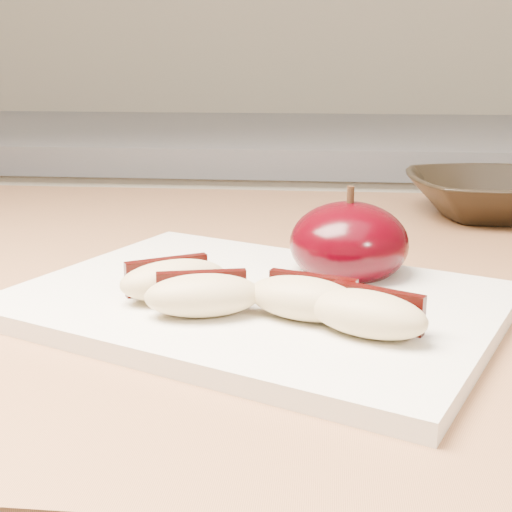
# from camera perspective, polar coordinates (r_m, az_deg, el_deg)

# --- Properties ---
(back_cabinet) EXTENTS (2.40, 0.62, 0.94)m
(back_cabinet) POSITION_cam_1_polar(r_m,az_deg,el_deg) (1.37, 0.48, -9.62)
(back_cabinet) COLOR silver
(back_cabinet) RESTS_ON ground
(cutting_board) EXTENTS (0.36, 0.32, 0.01)m
(cutting_board) POSITION_cam_1_polar(r_m,az_deg,el_deg) (0.46, 0.00, -3.74)
(cutting_board) COLOR silver
(cutting_board) RESTS_ON island_counter
(apple_half) EXTENTS (0.08, 0.08, 0.07)m
(apple_half) POSITION_cam_1_polar(r_m,az_deg,el_deg) (0.50, 7.43, 1.01)
(apple_half) COLOR black
(apple_half) RESTS_ON cutting_board
(apple_wedge_a) EXTENTS (0.08, 0.06, 0.02)m
(apple_wedge_a) POSITION_cam_1_polar(r_m,az_deg,el_deg) (0.45, -6.67, -1.86)
(apple_wedge_a) COLOR tan
(apple_wedge_a) RESTS_ON cutting_board
(apple_wedge_b) EXTENTS (0.07, 0.05, 0.02)m
(apple_wedge_b) POSITION_cam_1_polar(r_m,az_deg,el_deg) (0.42, -4.27, -3.10)
(apple_wedge_b) COLOR tan
(apple_wedge_b) RESTS_ON cutting_board
(apple_wedge_c) EXTENTS (0.08, 0.05, 0.02)m
(apple_wedge_c) POSITION_cam_1_polar(r_m,az_deg,el_deg) (0.41, 3.92, -3.35)
(apple_wedge_c) COLOR tan
(apple_wedge_c) RESTS_ON cutting_board
(apple_wedge_d) EXTENTS (0.08, 0.06, 0.02)m
(apple_wedge_d) POSITION_cam_1_polar(r_m,az_deg,el_deg) (0.39, 8.97, -4.53)
(apple_wedge_d) COLOR tan
(apple_wedge_d) RESTS_ON cutting_board
(bowl) EXTENTS (0.19, 0.19, 0.04)m
(bowl) POSITION_cam_1_polar(r_m,az_deg,el_deg) (0.76, 18.54, 4.59)
(bowl) COLOR black
(bowl) RESTS_ON island_counter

